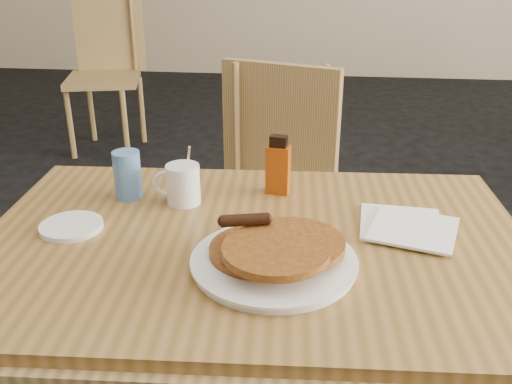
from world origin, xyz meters
The scene contains 9 objects.
main_table centered at (0.04, 0.04, 0.71)m, with size 1.23×0.86×0.75m.
chair_main_far centered at (0.03, 0.80, 0.56)m, with size 0.54×0.55×0.94m.
chair_wall_extra centered at (-1.23, 2.65, 0.60)m, with size 0.54×0.54×1.00m.
pancake_plate centered at (0.09, -0.07, 0.77)m, with size 0.32×0.32×0.09m.
coffee_mug centered at (-0.15, 0.20, 0.80)m, with size 0.11×0.08×0.15m.
syrup_bottle centered at (0.07, 0.28, 0.82)m, with size 0.06×0.04×0.15m.
napkin_stack centered at (0.36, 0.12, 0.76)m, with size 0.22×0.23×0.01m.
blue_tumbler centered at (-0.29, 0.22, 0.81)m, with size 0.07×0.07×0.12m, color #5283C2.
side_saucer centered at (-0.36, 0.04, 0.76)m, with size 0.13×0.13×0.01m, color white.
Camera 1 is at (0.16, -1.00, 1.33)m, focal length 40.00 mm.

